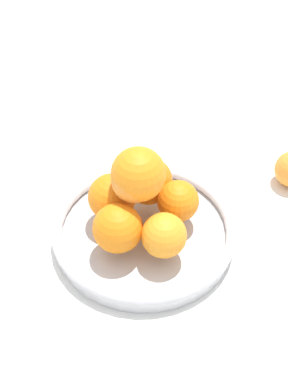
# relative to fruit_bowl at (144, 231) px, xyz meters

# --- Properties ---
(ground_plane) EXTENTS (4.00, 4.00, 0.00)m
(ground_plane) POSITION_rel_fruit_bowl_xyz_m (0.00, 0.00, -0.02)
(ground_plane) COLOR white
(fruit_bowl) EXTENTS (0.29, 0.29, 0.03)m
(fruit_bowl) POSITION_rel_fruit_bowl_xyz_m (0.00, 0.00, 0.00)
(fruit_bowl) COLOR silver
(fruit_bowl) RESTS_ON ground_plane
(orange_pile) EXTENTS (0.19, 0.18, 0.14)m
(orange_pile) POSITION_rel_fruit_bowl_xyz_m (-0.01, -0.00, 0.07)
(orange_pile) COLOR orange
(orange_pile) RESTS_ON fruit_bowl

